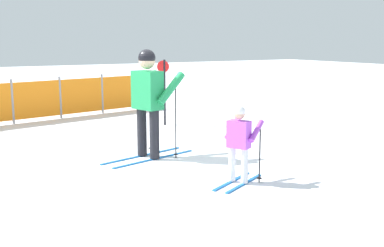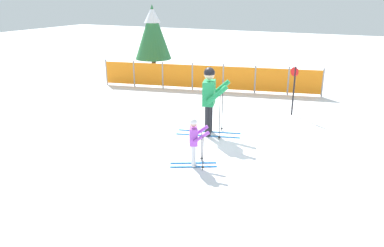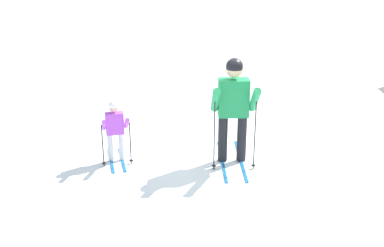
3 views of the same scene
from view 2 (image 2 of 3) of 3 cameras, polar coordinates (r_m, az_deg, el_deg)
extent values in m
plane|color=white|center=(10.10, 1.36, -1.69)|extent=(60.00, 60.00, 0.00)
cube|color=#1966B2|center=(10.29, 2.65, -1.25)|extent=(1.67, 0.49, 0.02)
cube|color=#1966B2|center=(9.99, 2.40, -1.88)|extent=(1.67, 0.49, 0.02)
cylinder|color=black|center=(10.15, 2.68, 0.96)|extent=(0.16, 0.16, 0.81)
cylinder|color=black|center=(9.85, 2.43, 0.38)|extent=(0.16, 0.16, 0.81)
cube|color=#1E8C4C|center=(9.80, 2.62, 4.70)|extent=(0.41, 0.56, 0.63)
cylinder|color=#1E8C4C|center=(10.07, 4.23, 5.26)|extent=(0.58, 0.27, 0.53)
cylinder|color=#1E8C4C|center=(9.45, 3.82, 4.37)|extent=(0.58, 0.27, 0.53)
sphere|color=#D8AD8C|center=(9.69, 2.66, 7.45)|extent=(0.27, 0.27, 0.27)
sphere|color=black|center=(9.68, 2.67, 7.73)|extent=(0.29, 0.29, 0.29)
cylinder|color=black|center=(10.22, 4.64, 2.25)|extent=(0.02, 0.02, 1.27)
cylinder|color=black|center=(10.40, 4.56, -0.78)|extent=(0.07, 0.07, 0.01)
cylinder|color=black|center=(9.58, 4.23, 1.12)|extent=(0.02, 0.02, 1.27)
cylinder|color=black|center=(9.78, 4.15, -2.08)|extent=(0.07, 0.07, 0.01)
cube|color=#1966B2|center=(8.41, 0.19, -6.04)|extent=(0.93, 0.51, 0.02)
cube|color=#1966B2|center=(8.23, 0.24, -6.61)|extent=(0.93, 0.51, 0.02)
cylinder|color=silver|center=(8.30, 0.19, -4.45)|extent=(0.10, 0.10, 0.49)
cylinder|color=silver|center=(8.13, 0.24, -5.00)|extent=(0.10, 0.10, 0.49)
cube|color=#B24CD8|center=(8.05, 0.22, -1.91)|extent=(0.29, 0.35, 0.38)
cylinder|color=#B24CD8|center=(8.22, 1.29, -1.16)|extent=(0.36, 0.23, 0.28)
cylinder|color=#B24CD8|center=(7.87, 1.44, -2.11)|extent=(0.36, 0.23, 0.28)
sphere|color=#D8AD8C|center=(7.95, 0.22, 0.02)|extent=(0.16, 0.16, 0.16)
sphere|color=white|center=(7.94, 0.22, 0.21)|extent=(0.17, 0.17, 0.17)
cylinder|color=black|center=(8.39, 1.49, -3.35)|extent=(0.02, 0.02, 0.76)
cylinder|color=black|center=(8.52, 1.47, -5.33)|extent=(0.07, 0.07, 0.01)
cylinder|color=black|center=(7.97, 1.68, -4.61)|extent=(0.02, 0.02, 0.76)
cylinder|color=black|center=(8.10, 1.66, -6.68)|extent=(0.07, 0.07, 0.01)
cylinder|color=gray|center=(16.08, -12.91, 7.65)|extent=(0.06, 0.06, 1.06)
cylinder|color=gray|center=(15.59, -8.82, 7.55)|extent=(0.06, 0.06, 1.06)
cylinder|color=gray|center=(15.17, -4.48, 7.40)|extent=(0.06, 0.06, 1.06)
cylinder|color=gray|center=(14.85, 0.06, 7.21)|extent=(0.06, 0.06, 1.06)
cylinder|color=gray|center=(14.63, 4.78, 6.96)|extent=(0.06, 0.06, 1.06)
cylinder|color=gray|center=(14.50, 9.60, 6.65)|extent=(0.06, 0.06, 1.06)
cylinder|color=gray|center=(14.48, 14.46, 6.30)|extent=(0.06, 0.06, 1.06)
cylinder|color=gray|center=(14.56, 19.30, 5.90)|extent=(0.06, 0.06, 1.06)
cube|color=orange|center=(15.82, -10.89, 7.60)|extent=(1.20, 0.28, 0.89)
cube|color=orange|center=(15.37, -6.68, 7.48)|extent=(1.20, 0.28, 0.89)
cube|color=orange|center=(15.00, -2.23, 7.31)|extent=(1.20, 0.28, 0.89)
cube|color=orange|center=(14.73, 2.40, 7.09)|extent=(1.20, 0.28, 0.89)
cube|color=orange|center=(14.55, 7.18, 6.81)|extent=(1.20, 0.28, 0.89)
cube|color=orange|center=(14.48, 12.03, 6.48)|extent=(1.20, 0.28, 0.89)
cube|color=orange|center=(14.51, 16.89, 6.10)|extent=(1.20, 0.28, 0.89)
cylinder|color=#4C3823|center=(18.34, -5.84, 8.76)|extent=(0.21, 0.21, 0.67)
cone|color=#2B6E3C|center=(18.12, -6.01, 13.69)|extent=(1.71, 1.71, 2.50)
cone|color=white|center=(18.07, -6.10, 16.22)|extent=(0.77, 0.77, 0.75)
cylinder|color=black|center=(11.97, 15.23, 4.77)|extent=(0.05, 0.05, 1.52)
cylinder|color=red|center=(11.86, 15.36, 7.61)|extent=(0.26, 0.14, 0.28)
camera|label=1|loc=(7.34, -50.50, -0.59)|focal=45.00mm
camera|label=3|loc=(10.66, 48.53, 12.49)|focal=45.00mm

